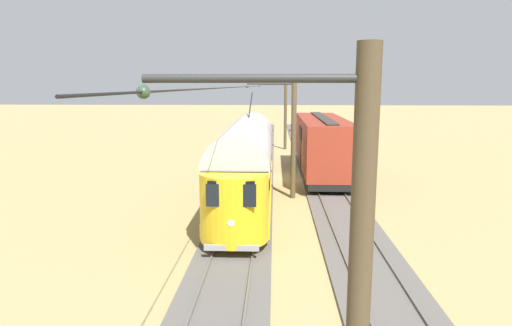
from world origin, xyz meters
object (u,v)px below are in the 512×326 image
at_px(boxcar_adjacent, 322,144).
at_px(catenary_pole_foreground, 285,114).
at_px(vintage_streetcar, 246,159).
at_px(catenary_pole_mid_near, 292,136).
at_px(catenary_pole_mid_far, 352,311).

relative_size(boxcar_adjacent, catenary_pole_foreground, 1.86).
xyz_separation_m(vintage_streetcar, catenary_pole_foreground, (-2.42, -19.59, 1.20)).
distance_m(boxcar_adjacent, catenary_pole_foreground, 12.92).
height_order(boxcar_adjacent, catenary_pole_mid_near, catenary_pole_mid_near).
bearing_deg(catenary_pole_mid_near, boxcar_adjacent, -110.16).
bearing_deg(boxcar_adjacent, catenary_pole_foreground, -79.84).
distance_m(vintage_streetcar, catenary_pole_mid_far, 18.27).
relative_size(catenary_pole_foreground, catenary_pole_mid_far, 1.00).
height_order(boxcar_adjacent, catenary_pole_foreground, catenary_pole_foreground).
relative_size(vintage_streetcar, boxcar_adjacent, 1.38).
bearing_deg(catenary_pole_mid_far, boxcar_adjacent, -95.18).
height_order(catenary_pole_mid_near, catenary_pole_mid_far, same).
relative_size(vintage_streetcar, catenary_pole_mid_far, 2.57).
bearing_deg(catenary_pole_mid_far, vintage_streetcar, -82.37).
bearing_deg(catenary_pole_mid_far, catenary_pole_mid_near, -90.00).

